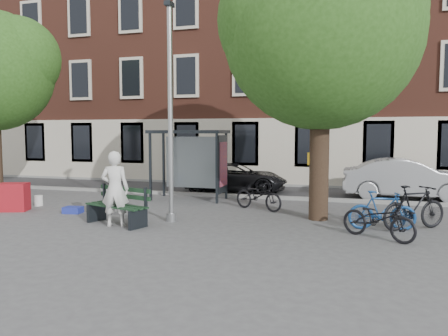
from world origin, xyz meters
TOP-DOWN VIEW (x-y plane):
  - ground at (0.00, 0.00)m, footprint 90.00×90.00m
  - road at (0.00, 7.00)m, footprint 40.00×4.00m
  - curb_near at (0.00, 5.00)m, footprint 40.00×0.25m
  - curb_far at (0.00, 9.00)m, footprint 40.00×0.25m
  - building_row at (0.00, 13.00)m, footprint 30.00×8.00m
  - lamppost at (0.00, 0.00)m, footprint 0.28×0.35m
  - tree_right at (4.01, 1.38)m, footprint 5.76×5.60m
  - bus_shelter at (-0.61, 4.11)m, footprint 2.85×1.45m
  - painter at (-1.20, -1.01)m, footprint 0.84×0.66m
  - bench at (-1.26, -0.76)m, footprint 2.07×1.23m
  - bike_a at (2.00, 2.53)m, footprint 1.92×1.35m
  - bike_b at (5.69, 0.55)m, footprint 1.75×0.65m
  - bike_c at (5.55, -0.50)m, footprint 1.94×1.54m
  - bike_d at (6.50, 0.82)m, footprint 1.92×1.58m
  - car_dark at (0.13, 6.63)m, footprint 4.59×2.50m
  - car_silver at (6.92, 6.43)m, footprint 4.70×1.66m
  - red_stand at (-5.60, 0.14)m, footprint 1.05×0.87m
  - blue_crate at (-3.50, 0.33)m, footprint 0.60×0.47m
  - bucket_b at (-5.48, 1.17)m, footprint 0.29×0.29m
  - bucket_c at (-6.30, 0.34)m, footprint 0.34×0.34m
  - notice_sign at (3.61, 3.50)m, footprint 0.30×0.16m

SIDE VIEW (x-z plane):
  - ground at x=0.00m, z-range 0.00..0.00m
  - road at x=0.00m, z-range 0.00..0.01m
  - curb_near at x=0.00m, z-range 0.00..0.12m
  - curb_far at x=0.00m, z-range 0.00..0.12m
  - blue_crate at x=-3.50m, z-range 0.00..0.20m
  - bucket_b at x=-5.48m, z-range 0.00..0.36m
  - bucket_c at x=-6.30m, z-range 0.00..0.36m
  - red_stand at x=-5.60m, z-range 0.00..0.90m
  - bench at x=-1.26m, z-range -0.04..0.97m
  - bike_a at x=2.00m, z-range 0.00..0.96m
  - bike_c at x=5.55m, z-range 0.00..0.98m
  - bike_b at x=5.69m, z-range 0.00..1.03m
  - bike_d at x=6.50m, z-range 0.00..1.18m
  - car_dark at x=0.13m, z-range 0.00..1.22m
  - car_silver at x=6.92m, z-range 0.00..1.54m
  - painter at x=-1.20m, z-range 0.00..2.05m
  - notice_sign at x=3.61m, z-range 0.41..2.26m
  - bus_shelter at x=-0.61m, z-range 0.61..3.23m
  - lamppost at x=0.00m, z-range -0.27..5.84m
  - tree_right at x=4.01m, z-range 1.52..9.72m
  - building_row at x=0.00m, z-range 0.00..14.00m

